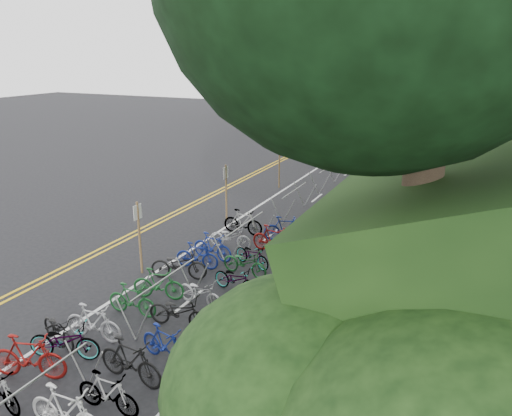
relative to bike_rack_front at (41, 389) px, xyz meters
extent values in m
plane|color=black|center=(-3.22, 1.56, -0.78)|extent=(120.00, 120.00, 0.00)
cube|color=gold|center=(-5.37, 11.56, -0.77)|extent=(0.12, 80.00, 0.01)
cube|color=gold|center=(-5.07, 11.56, -0.77)|extent=(0.12, 80.00, 0.01)
cube|color=silver|center=(-2.22, 11.56, -0.77)|extent=(0.12, 80.00, 0.01)
cube|color=silver|center=(1.98, 11.56, -0.77)|extent=(0.12, 80.00, 0.01)
cube|color=silver|center=(-0.12, 5.56, -0.77)|extent=(0.10, 1.60, 0.01)
cube|color=silver|center=(-0.12, 11.56, -0.77)|extent=(0.10, 1.60, 0.01)
cube|color=silver|center=(-0.12, 17.56, -0.77)|extent=(0.10, 1.60, 0.01)
cube|color=silver|center=(-0.12, 23.56, -0.77)|extent=(0.10, 1.60, 0.01)
cube|color=silver|center=(-0.12, 29.56, -0.77)|extent=(0.10, 1.60, 0.01)
cube|color=silver|center=(-0.12, 35.56, -0.77)|extent=(0.10, 1.60, 0.01)
cube|color=maroon|center=(2.48, 13.56, -0.73)|extent=(0.25, 28.00, 0.10)
cube|color=#382819|center=(3.18, 23.56, -0.70)|extent=(1.40, 44.00, 0.16)
ellipsoid|color=#284C19|center=(3.98, 4.56, 0.26)|extent=(2.00, 2.80, 1.60)
ellipsoid|color=#284C19|center=(4.78, 9.56, 0.77)|extent=(2.60, 3.64, 2.08)
ellipsoid|color=#284C19|center=(5.98, 15.56, 1.21)|extent=(2.20, 3.08, 1.76)
ellipsoid|color=#284C19|center=(4.58, 21.56, 0.78)|extent=(3.00, 4.20, 2.40)
ellipsoid|color=#284C19|center=(5.28, 27.56, 0.95)|extent=(2.40, 3.36, 1.92)
ellipsoid|color=#284C19|center=(6.58, 31.56, 1.63)|extent=(2.80, 3.92, 2.24)
ellipsoid|color=#284C19|center=(3.78, 7.56, 0.12)|extent=(1.80, 2.52, 1.44)
ellipsoid|color=#284C19|center=(6.78, 19.56, 1.82)|extent=(3.20, 4.48, 2.56)
ellipsoid|color=black|center=(4.78, 2.06, 0.43)|extent=(5.28, 6.16, 3.52)
cylinder|color=#2D2319|center=(6.28, 4.56, 3.29)|extent=(0.81, 0.81, 5.73)
cylinder|color=#2D2319|center=(7.78, 13.56, 5.03)|extent=(0.85, 0.85, 6.61)
cylinder|color=#2D2319|center=(-12.22, 43.56, 2.09)|extent=(0.81, 0.81, 5.73)
ellipsoid|color=black|center=(-12.22, 43.56, 7.30)|extent=(7.83, 7.83, 7.44)
cylinder|color=#2D2319|center=(-9.22, 51.56, 1.87)|extent=(0.78, 0.78, 5.29)
ellipsoid|color=black|center=(-9.22, 51.56, 6.57)|extent=(6.85, 6.85, 6.51)
cylinder|color=gray|center=(0.00, 0.00, 0.28)|extent=(0.05, 2.60, 0.05)
cylinder|color=gray|center=(-0.28, 1.20, -0.25)|extent=(0.54, 0.04, 1.04)
cylinder|color=gray|center=(0.28, 1.20, -0.25)|extent=(0.54, 0.04, 1.04)
cylinder|color=gray|center=(-0.22, 4.56, 0.37)|extent=(0.05, 3.00, 0.05)
cylinder|color=gray|center=(-0.50, 3.16, -0.20)|extent=(0.58, 0.04, 1.13)
cylinder|color=gray|center=(0.06, 3.16, -0.20)|extent=(0.58, 0.04, 1.13)
cylinder|color=gray|center=(-0.50, 5.96, -0.20)|extent=(0.58, 0.04, 1.13)
cylinder|color=gray|center=(0.06, 5.96, -0.20)|extent=(0.58, 0.04, 1.13)
cylinder|color=gray|center=(-0.22, 9.56, 0.37)|extent=(0.05, 3.00, 0.05)
cylinder|color=gray|center=(-0.50, 8.16, -0.20)|extent=(0.58, 0.04, 1.13)
cylinder|color=gray|center=(0.06, 8.16, -0.20)|extent=(0.58, 0.04, 1.13)
cylinder|color=gray|center=(-0.50, 10.96, -0.20)|extent=(0.58, 0.04, 1.13)
cylinder|color=gray|center=(0.06, 10.96, -0.20)|extent=(0.58, 0.04, 1.13)
cylinder|color=gray|center=(-0.22, 14.56, 0.37)|extent=(0.05, 3.00, 0.05)
cylinder|color=gray|center=(-0.50, 13.16, -0.20)|extent=(0.58, 0.04, 1.13)
cylinder|color=gray|center=(0.06, 13.16, -0.20)|extent=(0.58, 0.04, 1.13)
cylinder|color=gray|center=(-0.50, 15.96, -0.20)|extent=(0.58, 0.04, 1.13)
cylinder|color=gray|center=(0.06, 15.96, -0.20)|extent=(0.58, 0.04, 1.13)
cylinder|color=gray|center=(-0.22, 19.56, 0.37)|extent=(0.05, 3.00, 0.05)
cylinder|color=gray|center=(-0.50, 18.16, -0.20)|extent=(0.58, 0.04, 1.13)
cylinder|color=gray|center=(0.06, 18.16, -0.20)|extent=(0.58, 0.04, 1.13)
cylinder|color=gray|center=(-0.50, 20.96, -0.20)|extent=(0.58, 0.04, 1.13)
cylinder|color=gray|center=(0.06, 20.96, -0.20)|extent=(0.58, 0.04, 1.13)
cylinder|color=gray|center=(-0.22, 24.56, 0.37)|extent=(0.05, 3.00, 0.05)
cylinder|color=gray|center=(-0.50, 23.16, -0.20)|extent=(0.58, 0.04, 1.13)
cylinder|color=gray|center=(0.06, 23.16, -0.20)|extent=(0.58, 0.04, 1.13)
cylinder|color=gray|center=(-0.50, 25.96, -0.20)|extent=(0.58, 0.04, 1.13)
cylinder|color=gray|center=(0.06, 25.96, -0.20)|extent=(0.58, 0.04, 1.13)
cylinder|color=brown|center=(-2.62, 6.56, 0.47)|extent=(0.08, 0.08, 2.50)
cube|color=silver|center=(-2.62, 6.56, 1.37)|extent=(0.02, 0.40, 0.50)
cylinder|color=brown|center=(-2.62, 12.56, 0.47)|extent=(0.08, 0.08, 2.50)
cube|color=silver|center=(-2.62, 12.56, 1.37)|extent=(0.02, 0.40, 0.50)
cylinder|color=brown|center=(-2.62, 18.56, 0.47)|extent=(0.08, 0.08, 2.50)
cube|color=silver|center=(-2.62, 18.56, 1.37)|extent=(0.02, 0.40, 0.50)
cylinder|color=brown|center=(-2.62, 24.56, 0.47)|extent=(0.08, 0.08, 2.50)
cube|color=silver|center=(-2.62, 24.56, 1.37)|extent=(0.02, 0.40, 0.50)
imported|color=black|center=(-1.89, 2.24, -0.37)|extent=(0.99, 1.64, 0.81)
imported|color=beige|center=(0.70, -0.07, -0.24)|extent=(0.55, 1.81, 1.08)
imported|color=maroon|center=(-1.41, 0.90, -0.23)|extent=(1.05, 1.90, 1.10)
imported|color=slate|center=(0.98, 0.78, -0.32)|extent=(0.47, 1.54, 0.92)
imported|color=slate|center=(-1.26, 1.82, -0.31)|extent=(1.15, 1.89, 0.94)
imported|color=black|center=(0.76, 1.77, -0.24)|extent=(0.64, 1.82, 1.07)
imported|color=#9E9EA3|center=(-1.19, 2.74, -0.28)|extent=(0.63, 1.70, 1.00)
imported|color=navy|center=(1.03, 2.73, -0.30)|extent=(0.77, 1.63, 0.95)
imported|color=#144C1E|center=(-1.11, 4.19, -0.31)|extent=(0.53, 1.59, 0.94)
imported|color=black|center=(0.45, 4.19, -0.31)|extent=(0.79, 1.84, 0.94)
imported|color=#144C1E|center=(-1.01, 5.30, -0.29)|extent=(0.82, 1.69, 0.98)
imported|color=#9E9EA3|center=(0.35, 5.46, -0.35)|extent=(0.85, 1.70, 0.85)
imported|color=black|center=(-1.23, 6.73, -0.29)|extent=(1.21, 1.97, 0.98)
imported|color=slate|center=(0.88, 6.67, -0.35)|extent=(0.89, 1.72, 0.86)
imported|color=navy|center=(-1.12, 7.68, -0.31)|extent=(0.66, 1.60, 0.93)
imported|color=#144C1E|center=(0.60, 7.88, -0.34)|extent=(0.79, 1.74, 0.88)
imported|color=navy|center=(-1.02, 8.56, -0.28)|extent=(0.64, 1.68, 0.99)
imported|color=slate|center=(0.51, 8.64, -0.36)|extent=(1.10, 1.69, 0.84)
imported|color=#9E9EA3|center=(-0.96, 9.81, -0.34)|extent=(0.74, 1.71, 0.87)
imported|color=maroon|center=(0.68, 10.04, -0.26)|extent=(0.71, 1.79, 1.04)
imported|color=slate|center=(-1.18, 11.32, -0.26)|extent=(0.49, 1.72, 1.04)
imported|color=navy|center=(0.62, 11.38, -0.28)|extent=(1.02, 1.72, 1.00)
camera|label=1|loc=(7.38, -5.71, 6.39)|focal=35.00mm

